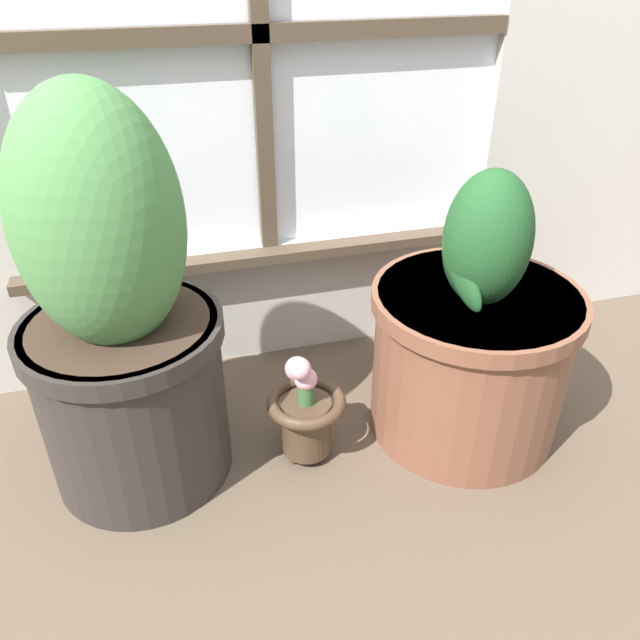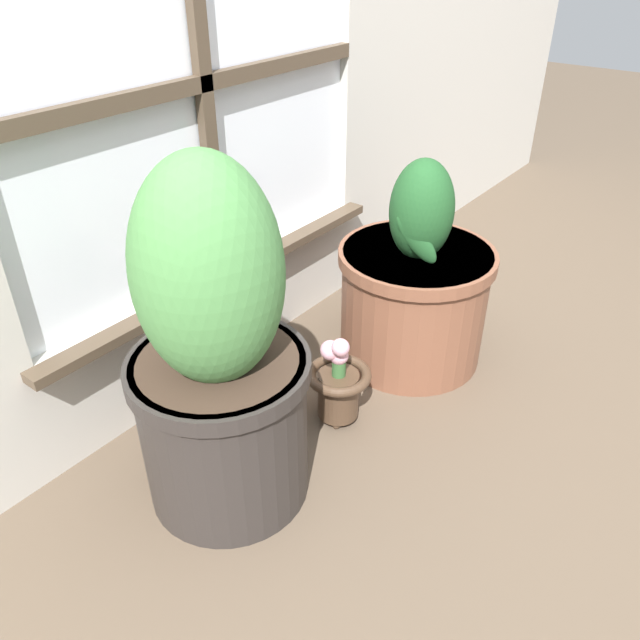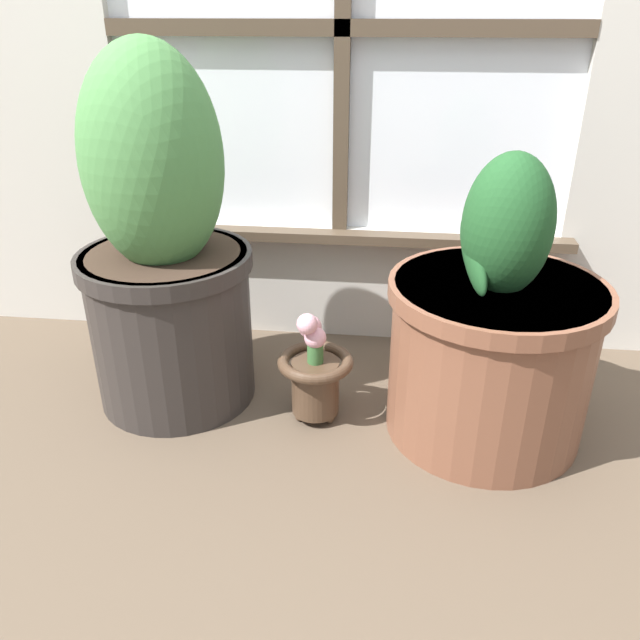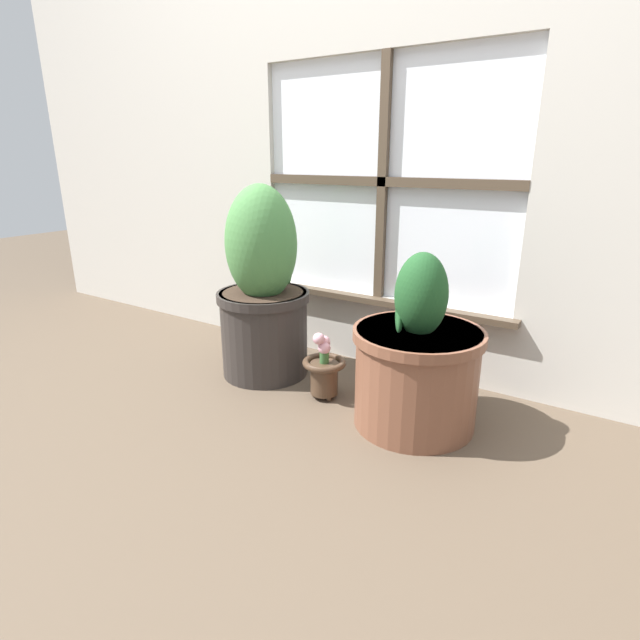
# 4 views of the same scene
# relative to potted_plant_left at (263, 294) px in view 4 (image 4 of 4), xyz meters

# --- Properties ---
(ground_plane) EXTENTS (10.00, 10.00, 0.00)m
(ground_plane) POSITION_rel_potted_plant_left_xyz_m (0.34, -0.32, -0.34)
(ground_plane) COLOR brown
(wall_with_window) EXTENTS (4.40, 0.10, 2.50)m
(wall_with_window) POSITION_rel_potted_plant_left_xyz_m (0.34, 0.35, 0.94)
(wall_with_window) COLOR beige
(wall_with_window) RESTS_ON ground_plane
(potted_plant_left) EXTENTS (0.37, 0.37, 0.76)m
(potted_plant_left) POSITION_rel_potted_plant_left_xyz_m (0.00, 0.00, 0.00)
(potted_plant_left) COLOR #2D2826
(potted_plant_left) RESTS_ON ground_plane
(potted_plant_right) EXTENTS (0.42, 0.42, 0.58)m
(potted_plant_right) POSITION_rel_potted_plant_left_xyz_m (0.68, -0.05, -0.12)
(potted_plant_right) COLOR brown
(potted_plant_right) RESTS_ON ground_plane
(flower_vase) EXTENTS (0.16, 0.16, 0.26)m
(flower_vase) POSITION_rel_potted_plant_left_xyz_m (0.32, -0.06, -0.22)
(flower_vase) COLOR #473323
(flower_vase) RESTS_ON ground_plane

